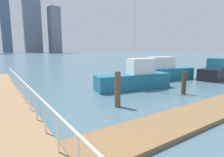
{
  "coord_description": "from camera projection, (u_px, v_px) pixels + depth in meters",
  "views": [
    {
      "loc": [
        -4.42,
        7.26,
        3.07
      ],
      "look_at": [
        -0.04,
        13.78,
        1.8
      ],
      "focal_mm": 28.94,
      "sensor_mm": 36.0,
      "label": 1
    }
  ],
  "objects": [
    {
      "name": "ground_plane",
      "position": [
        66.0,
        91.0,
        13.37
      ],
      "size": [
        300.0,
        300.0,
        0.0
      ],
      "primitive_type": "plane",
      "color": "#476675"
    },
    {
      "name": "floating_dock",
      "position": [
        202.0,
        113.0,
        8.56
      ],
      "size": [
        14.39,
        2.0,
        0.18
      ],
      "primitive_type": "cube",
      "color": "olive",
      "rests_on": "ground_plane"
    },
    {
      "name": "dock_piling_0",
      "position": [
        118.0,
        89.0,
        9.6
      ],
      "size": [
        0.32,
        0.32,
        1.93
      ],
      "primitive_type": "cylinder",
      "color": "brown",
      "rests_on": "ground_plane"
    },
    {
      "name": "dock_piling_1",
      "position": [
        184.0,
        83.0,
        12.37
      ],
      "size": [
        0.31,
        0.31,
        1.55
      ],
      "primitive_type": "cylinder",
      "color": "#473826",
      "rests_on": "ground_plane"
    },
    {
      "name": "moored_boat_2",
      "position": [
        135.0,
        78.0,
        14.06
      ],
      "size": [
        6.19,
        2.5,
        8.51
      ],
      "color": "#1E6B8C",
      "rests_on": "ground_plane"
    },
    {
      "name": "moored_boat_3",
      "position": [
        165.0,
        71.0,
        18.37
      ],
      "size": [
        5.76,
        2.93,
        2.32
      ],
      "color": "#1E6B8C",
      "rests_on": "ground_plane"
    },
    {
      "name": "moored_boat_4",
      "position": [
        216.0,
        71.0,
        18.7
      ],
      "size": [
        5.18,
        2.62,
        2.16
      ],
      "color": "black",
      "rests_on": "ground_plane"
    },
    {
      "name": "skyline_tower_3",
      "position": [
        6.0,
        26.0,
        141.6
      ],
      "size": [
        7.47,
        7.85,
        42.8
      ],
      "primitive_type": "cube",
      "rotation": [
        0.0,
        0.0,
        -0.07
      ],
      "color": "slate",
      "rests_on": "ground_plane"
    },
    {
      "name": "skyline_tower_4",
      "position": [
        31.0,
        0.0,
        147.05
      ],
      "size": [
        14.06,
        7.04,
        86.1
      ],
      "primitive_type": "cube",
      "rotation": [
        0.0,
        0.0,
        -0.05
      ],
      "color": "slate",
      "rests_on": "ground_plane"
    },
    {
      "name": "skyline_tower_5",
      "position": [
        55.0,
        30.0,
        149.23
      ],
      "size": [
        8.93,
        9.4,
        37.0
      ],
      "primitive_type": "cube",
      "rotation": [
        0.0,
        0.0,
        0.08
      ],
      "color": "slate",
      "rests_on": "ground_plane"
    }
  ]
}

